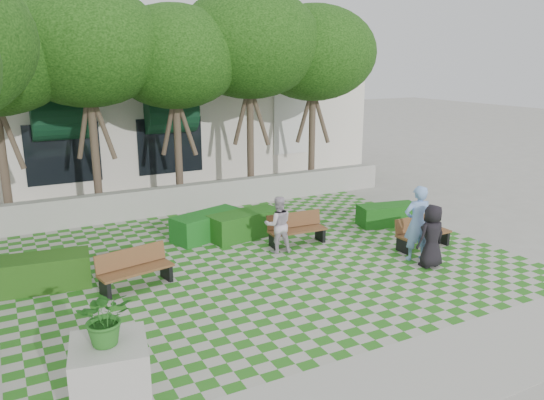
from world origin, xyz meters
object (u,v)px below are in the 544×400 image
hedge_east (388,215)px  person_dark (432,236)px  bench_east (422,233)px  hedge_midright (245,225)px  hedge_west (39,273)px  bench_west (135,269)px  hedge_midleft (208,226)px  bench_mid (296,229)px  planter_front (110,362)px  person_blue (417,223)px  person_white (278,224)px

hedge_east → person_dark: size_ratio=1.16×
hedge_east → bench_east: bearing=-104.1°
hedge_midright → hedge_west: bearing=-168.6°
bench_west → hedge_east: 8.02m
hedge_midleft → bench_mid: bearing=-39.1°
hedge_midright → hedge_west: (-5.48, -1.11, 0.00)m
hedge_west → person_dark: bearing=-19.6°
planter_front → bench_west: bearing=72.0°
hedge_west → person_blue: person_blue is taller
bench_west → planter_front: 4.34m
bench_west → person_blue: bearing=-25.5°
bench_east → person_white: size_ratio=1.07×
person_blue → person_dark: bearing=104.8°
bench_mid → person_white: (-0.75, -0.33, 0.34)m
bench_west → hedge_midleft: size_ratio=0.83×
hedge_midleft → person_white: 2.32m
planter_front → person_dark: size_ratio=1.20×
bench_mid → hedge_midleft: size_ratio=0.79×
bench_east → hedge_midleft: size_ratio=0.78×
planter_front → person_blue: size_ratio=0.97×
hedge_midleft → person_dark: bearing=-48.7°
bench_east → hedge_midright: bench_east is taller
bench_west → hedge_east: size_ratio=0.95×
bench_mid → hedge_east: 3.35m
bench_east → hedge_west: bearing=167.0°
bench_east → hedge_west: 9.52m
hedge_east → person_dark: person_dark is taller
planter_front → person_blue: (8.00, 2.49, 0.20)m
hedge_midright → hedge_midleft: 1.05m
hedge_west → person_white: (5.75, -0.40, 0.38)m
hedge_west → planter_front: size_ratio=1.13×
bench_west → hedge_west: 2.08m
hedge_east → person_dark: bearing=-112.4°
hedge_west → person_white: person_white is taller
bench_mid → hedge_midright: 1.55m
hedge_west → person_dark: (8.54, -3.04, 0.41)m
hedge_midleft → person_blue: person_blue is taller
hedge_midright → hedge_west: size_ratio=0.99×
bench_west → person_dark: bearing=-29.7°
hedge_east → person_white: size_ratio=1.21×
bench_mid → hedge_west: bench_mid is taller
person_white → bench_west: bearing=23.0°
hedge_midright → bench_east: bearing=-38.0°
bench_east → bench_mid: bench_mid is taller
person_dark → hedge_east: bearing=-113.4°
bench_east → person_white: 3.90m
planter_front → person_dark: bearing=13.8°
bench_mid → person_blue: person_blue is taller
planter_front → person_dark: 8.23m
planter_front → hedge_midleft: bearing=58.6°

